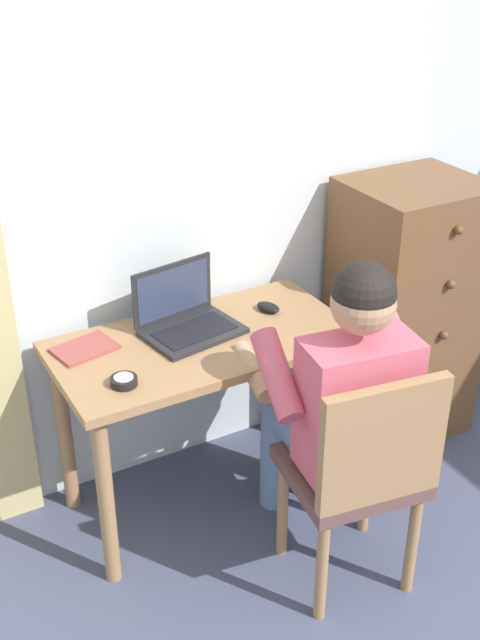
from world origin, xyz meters
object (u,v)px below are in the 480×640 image
desk (203,369)px  computer_mouse (268,307)px  chair (361,470)px  dresser (404,310)px  notebook_pad (85,348)px  laptop (186,317)px  desk_clock (124,381)px  person_seated (338,394)px

desk → computer_mouse: computer_mouse is taller
chair → dresser: bearing=43.3°
chair → notebook_pad: chair is taller
laptop → desk_clock: laptop is taller
chair → computer_mouse: chair is taller
laptop → dresser: bearing=-2.1°
computer_mouse → notebook_pad: (-0.72, 0.06, -0.01)m
dresser → notebook_pad: size_ratio=5.45×
dresser → person_seated: person_seated is taller
desk_clock → laptop: bearing=34.7°
desk → dresser: size_ratio=0.95×
desk → dresser: bearing=3.2°
person_seated → notebook_pad: (-0.66, 0.61, 0.05)m
person_seated → computer_mouse: person_seated is taller
notebook_pad → laptop: bearing=-17.6°
desk → laptop: size_ratio=2.88×
dresser → chair: size_ratio=1.28×
dresser → laptop: dresser is taller
dresser → computer_mouse: dresser is taller
laptop → desk_clock: (-0.34, -0.24, -0.04)m
chair → computer_mouse: size_ratio=8.96×
chair → computer_mouse: bearing=83.9°
person_seated → notebook_pad: size_ratio=5.78×
chair → desk_clock: (-0.60, 0.51, 0.24)m
desk → computer_mouse: 0.36m
computer_mouse → notebook_pad: size_ratio=0.48×
person_seated → computer_mouse: bearing=84.3°
dresser → computer_mouse: (-0.68, 0.02, 0.18)m
person_seated → desk_clock: 0.71m
computer_mouse → desk_clock: 0.71m
computer_mouse → chair: bearing=-115.7°
person_seated → laptop: (-0.28, 0.57, 0.10)m
dresser → chair: (-0.75, -0.71, -0.06)m
desk → person_seated: (0.27, -0.47, 0.08)m
notebook_pad → desk_clock: bearing=-93.6°
dresser → desk_clock: dresser is taller
chair → laptop: laptop is taller
computer_mouse → notebook_pad: 0.72m
person_seated → desk: bearing=119.3°
desk_clock → notebook_pad: desk_clock is taller
desk → person_seated: 0.55m
notebook_pad → chair: bearing=-62.3°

